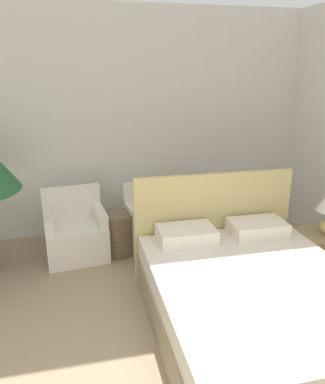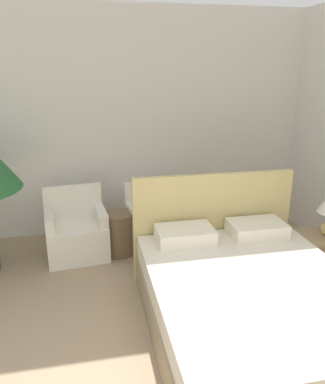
# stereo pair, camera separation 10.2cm
# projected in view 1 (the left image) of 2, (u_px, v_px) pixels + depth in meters

# --- Properties ---
(wall_back) EXTENTS (10.00, 0.06, 2.90)m
(wall_back) POSITION_uv_depth(u_px,v_px,m) (120.00, 125.00, 4.85)
(wall_back) COLOR silver
(wall_back) RESTS_ON ground_plane
(bed) EXTENTS (1.71, 2.14, 1.13)m
(bed) POSITION_uv_depth(u_px,v_px,m) (252.00, 298.00, 3.17)
(bed) COLOR #8C7A5B
(bed) RESTS_ON ground_plane
(armchair_near_window_left) EXTENTS (0.75, 0.66, 0.81)m
(armchair_near_window_left) POSITION_uv_depth(u_px,v_px,m) (76.00, 236.00, 4.41)
(armchair_near_window_left) COLOR silver
(armchair_near_window_left) RESTS_ON ground_plane
(armchair_near_window_right) EXTENTS (0.76, 0.68, 0.81)m
(armchair_near_window_right) POSITION_uv_depth(u_px,v_px,m) (157.00, 229.00, 4.62)
(armchair_near_window_right) COLOR silver
(armchair_near_window_right) RESTS_ON ground_plane
(nightstand) EXTENTS (0.54, 0.45, 0.47)m
(nightstand) POSITION_uv_depth(u_px,v_px,m) (320.00, 253.00, 4.08)
(nightstand) COLOR #937A56
(nightstand) RESTS_ON ground_plane
(side_table) EXTENTS (0.39, 0.39, 0.52)m
(side_table) POSITION_uv_depth(u_px,v_px,m) (118.00, 233.00, 4.50)
(side_table) COLOR brown
(side_table) RESTS_ON ground_plane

